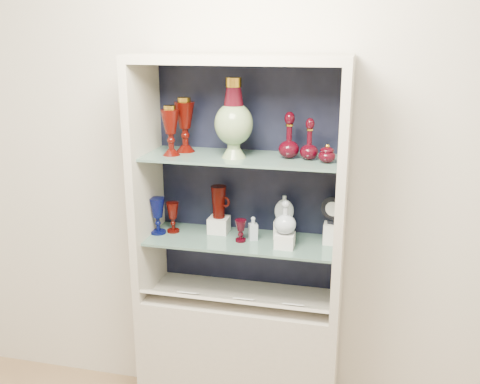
% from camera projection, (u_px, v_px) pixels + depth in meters
% --- Properties ---
extents(wall_back, '(3.50, 0.02, 2.80)m').
position_uv_depth(wall_back, '(250.00, 161.00, 2.73)').
color(wall_back, silver).
rests_on(wall_back, ground).
extents(cabinet_base, '(1.00, 0.40, 0.75)m').
position_uv_depth(cabinet_base, '(240.00, 360.00, 2.82)').
color(cabinet_base, beige).
rests_on(cabinet_base, ground).
extents(cabinet_back_panel, '(0.98, 0.02, 1.15)m').
position_uv_depth(cabinet_back_panel, '(248.00, 177.00, 2.73)').
color(cabinet_back_panel, black).
rests_on(cabinet_back_panel, cabinet_base).
extents(cabinet_side_left, '(0.04, 0.40, 1.15)m').
position_uv_depth(cabinet_side_left, '(146.00, 181.00, 2.65)').
color(cabinet_side_left, beige).
rests_on(cabinet_side_left, cabinet_base).
extents(cabinet_side_right, '(0.04, 0.40, 1.15)m').
position_uv_depth(cabinet_side_right, '(342.00, 194.00, 2.44)').
color(cabinet_side_right, beige).
rests_on(cabinet_side_right, cabinet_base).
extents(cabinet_top_cap, '(1.00, 0.40, 0.04)m').
position_uv_depth(cabinet_top_cap, '(240.00, 59.00, 2.38)').
color(cabinet_top_cap, beige).
rests_on(cabinet_top_cap, cabinet_side_left).
extents(shelf_lower, '(0.92, 0.34, 0.01)m').
position_uv_depth(shelf_lower, '(241.00, 240.00, 2.65)').
color(shelf_lower, slate).
rests_on(shelf_lower, cabinet_side_left).
extents(shelf_upper, '(0.92, 0.34, 0.01)m').
position_uv_depth(shelf_upper, '(241.00, 158.00, 2.53)').
color(shelf_upper, slate).
rests_on(shelf_upper, cabinet_side_left).
extents(label_ledge, '(0.92, 0.17, 0.09)m').
position_uv_depth(label_ledge, '(235.00, 300.00, 2.60)').
color(label_ledge, beige).
rests_on(label_ledge, cabinet_base).
extents(label_card_0, '(0.10, 0.06, 0.03)m').
position_uv_depth(label_card_0, '(244.00, 299.00, 2.59)').
color(label_card_0, white).
rests_on(label_card_0, label_ledge).
extents(label_card_1, '(0.10, 0.06, 0.03)m').
position_uv_depth(label_card_1, '(294.00, 304.00, 2.53)').
color(label_card_1, white).
rests_on(label_card_1, label_ledge).
extents(label_card_2, '(0.10, 0.06, 0.03)m').
position_uv_depth(label_card_2, '(189.00, 293.00, 2.65)').
color(label_card_2, white).
rests_on(label_card_2, label_ledge).
extents(pedestal_lamp_left, '(0.13, 0.13, 0.26)m').
position_uv_depth(pedestal_lamp_left, '(185.00, 125.00, 2.59)').
color(pedestal_lamp_left, '#430A05').
rests_on(pedestal_lamp_left, shelf_upper).
extents(pedestal_lamp_right, '(0.10, 0.10, 0.24)m').
position_uv_depth(pedestal_lamp_right, '(171.00, 131.00, 2.52)').
color(pedestal_lamp_right, '#430A05').
rests_on(pedestal_lamp_right, shelf_upper).
extents(enamel_urn, '(0.20, 0.20, 0.37)m').
position_uv_depth(enamel_urn, '(234.00, 118.00, 2.46)').
color(enamel_urn, '#0E4D1E').
rests_on(enamel_urn, shelf_upper).
extents(ruby_decanter_a, '(0.11, 0.11, 0.22)m').
position_uv_depth(ruby_decanter_a, '(310.00, 137.00, 2.43)').
color(ruby_decanter_a, '#3B040E').
rests_on(ruby_decanter_a, shelf_upper).
extents(ruby_decanter_b, '(0.11, 0.11, 0.23)m').
position_uv_depth(ruby_decanter_b, '(289.00, 134.00, 2.46)').
color(ruby_decanter_b, '#3B040E').
rests_on(ruby_decanter_b, shelf_upper).
extents(lidded_bowl, '(0.08, 0.08, 0.09)m').
position_uv_depth(lidded_bowl, '(327.00, 153.00, 2.39)').
color(lidded_bowl, '#3B040E').
rests_on(lidded_bowl, shelf_upper).
extents(cobalt_goblet, '(0.09, 0.09, 0.19)m').
position_uv_depth(cobalt_goblet, '(158.00, 216.00, 2.70)').
color(cobalt_goblet, '#050A3F').
rests_on(cobalt_goblet, shelf_lower).
extents(ruby_goblet_tall, '(0.08, 0.08, 0.16)m').
position_uv_depth(ruby_goblet_tall, '(173.00, 217.00, 2.72)').
color(ruby_goblet_tall, '#430A05').
rests_on(ruby_goblet_tall, shelf_lower).
extents(ruby_goblet_small, '(0.06, 0.06, 0.11)m').
position_uv_depth(ruby_goblet_small, '(241.00, 231.00, 2.60)').
color(ruby_goblet_small, '#3B040E').
rests_on(ruby_goblet_small, shelf_lower).
extents(riser_ruby_pitcher, '(0.10, 0.10, 0.08)m').
position_uv_depth(riser_ruby_pitcher, '(219.00, 225.00, 2.73)').
color(riser_ruby_pitcher, silver).
rests_on(riser_ruby_pitcher, shelf_lower).
extents(ruby_pitcher, '(0.14, 0.12, 0.16)m').
position_uv_depth(ruby_pitcher, '(219.00, 202.00, 2.69)').
color(ruby_pitcher, '#430A05').
rests_on(ruby_pitcher, riser_ruby_pitcher).
extents(clear_square_bottle, '(0.05, 0.05, 0.12)m').
position_uv_depth(clear_square_bottle, '(253.00, 228.00, 2.62)').
color(clear_square_bottle, '#A7B4C4').
rests_on(clear_square_bottle, shelf_lower).
extents(riser_flat_flask, '(0.09, 0.09, 0.09)m').
position_uv_depth(riser_flat_flask, '(284.00, 229.00, 2.66)').
color(riser_flat_flask, silver).
rests_on(riser_flat_flask, shelf_lower).
extents(flat_flask, '(0.10, 0.05, 0.13)m').
position_uv_depth(flat_flask, '(284.00, 208.00, 2.63)').
color(flat_flask, silver).
rests_on(flat_flask, riser_flat_flask).
extents(riser_clear_round_decanter, '(0.09, 0.09, 0.07)m').
position_uv_depth(riser_clear_round_decanter, '(285.00, 240.00, 2.54)').
color(riser_clear_round_decanter, silver).
rests_on(riser_clear_round_decanter, shelf_lower).
extents(clear_round_decanter, '(0.13, 0.13, 0.16)m').
position_uv_depth(clear_round_decanter, '(285.00, 218.00, 2.50)').
color(clear_round_decanter, '#A7B4C4').
rests_on(clear_round_decanter, riser_clear_round_decanter).
extents(riser_cameo_medallion, '(0.08, 0.08, 0.10)m').
position_uv_depth(riser_cameo_medallion, '(332.00, 233.00, 2.58)').
color(riser_cameo_medallion, silver).
rests_on(riser_cameo_medallion, shelf_lower).
extents(cameo_medallion, '(0.12, 0.07, 0.14)m').
position_uv_depth(cameo_medallion, '(333.00, 210.00, 2.55)').
color(cameo_medallion, black).
rests_on(cameo_medallion, riser_cameo_medallion).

